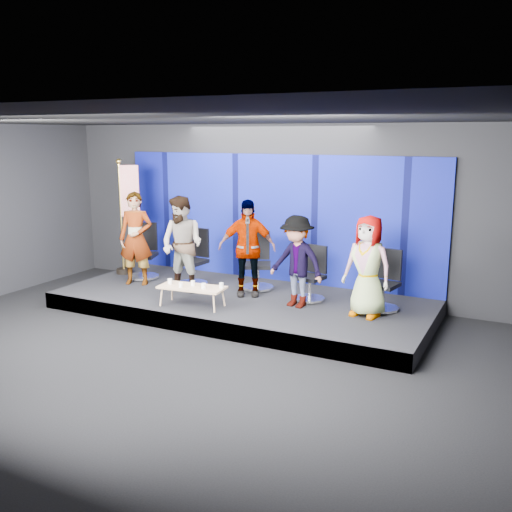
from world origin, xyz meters
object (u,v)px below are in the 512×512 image
Objects in this scene: panelist_c at (247,248)px; mug_c at (193,283)px; chair_c at (258,270)px; panelist_e at (368,266)px; flag_stand at (127,214)px; chair_b at (194,267)px; coffee_table at (192,288)px; mug_d at (204,286)px; mug_e at (221,285)px; panelist_d at (297,262)px; mug_a at (170,281)px; mug_b at (181,285)px; chair_d at (311,282)px; chair_e at (384,290)px; panelist_a at (136,239)px; chair_a at (144,260)px; panelist_b at (182,245)px.

panelist_c is 1.27m from mug_c.
chair_c is 0.74m from panelist_c.
panelist_e is 0.68× the size of flag_stand.
coffee_table is at bearing -54.05° from chair_b.
mug_c is at bearing 163.32° from mug_d.
chair_b reaches higher than mug_e.
mug_a is (-2.10, -0.86, -0.40)m from panelist_d.
mug_b is (-0.66, -1.71, 0.03)m from chair_c.
mug_b is at bearing -131.27° from chair_d.
coffee_table is 13.76× the size of mug_c.
mug_e is at bearing -144.68° from chair_e.
panelist_e reaches higher than chair_d.
coffee_table is (-3.09, -1.33, -0.01)m from chair_e.
panelist_e is (2.37, -0.22, -0.06)m from panelist_c.
panelist_e is at bearing 16.48° from coffee_table.
panelist_a reaches higher than coffee_table.
flag_stand reaches higher than chair_a.
chair_b is at bearing 103.52° from panelist_b.
chair_d is 10.78× the size of mug_d.
chair_a is 2.79m from mug_e.
coffee_table is 0.27m from mug_d.
mug_d is at bearing -128.79° from panelist_c.
mug_c is 0.04× the size of flag_stand.
chair_a is at bearing -168.00° from chair_d.
mug_c is (0.75, -1.18, 0.03)m from chair_b.
panelist_b is (1.35, -0.54, 0.55)m from chair_a.
mug_a reaches higher than mug_d.
mug_d is (0.94, -0.76, -0.52)m from panelist_b.
panelist_a is at bearing -153.62° from chair_b.
chair_b is 2.49m from panelist_d.
chair_c is 2.55m from panelist_e.
panelist_b reaches higher than chair_d.
panelist_d is (3.49, 0.02, -0.12)m from panelist_a.
mug_d is (-1.39, -0.85, -0.40)m from panelist_d.
mug_c is at bearing -133.73° from chair_c.
mug_a reaches higher than coffee_table.
mug_e is at bearing -43.26° from chair_a.
chair_d is (3.59, 0.52, -0.61)m from panelist_a.
chair_c is 0.62× the size of panelist_c.
panelist_e is 1.39× the size of coffee_table.
chair_b is 0.63× the size of panelist_c.
chair_b is 3.85m from chair_e.
chair_e is at bearing -32.07° from flag_stand.
coffee_table is at bearing -42.81° from panelist_a.
chair_b is 1.45m from coffee_table.
chair_a is at bearing 140.37° from mug_a.
flag_stand reaches higher than mug_c.
panelist_d is at bearing -26.28° from chair_a.
panelist_c is at bearing -23.62° from chair_a.
mug_d is at bearing -143.81° from chair_e.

